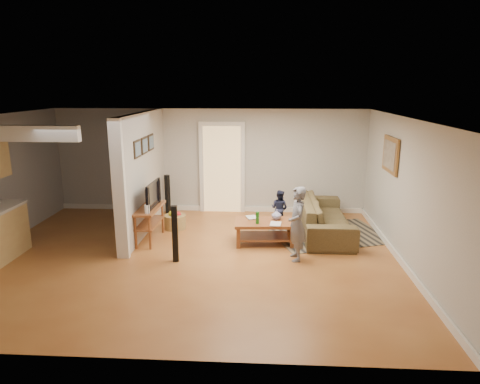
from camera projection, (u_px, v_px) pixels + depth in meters
The scene contains 11 objects.
ground at pixel (190, 257), 7.77m from camera, with size 7.50×7.50×0.00m, color brown.
room_shell at pixel (135, 173), 7.89m from camera, with size 7.54×6.02×2.52m.
area_rug at pixel (329, 234), 8.92m from camera, with size 2.27×1.66×0.01m, color black.
sofa at pixel (324, 233), 9.05m from camera, with size 2.45×0.96×0.72m, color #433321.
coffee_table at pixel (265, 226), 8.37m from camera, with size 1.20×0.74×0.69m.
tv_console at pixel (149, 210), 8.45m from camera, with size 0.44×1.11×0.95m.
speaker_left at pixel (175, 234), 7.47m from camera, with size 0.10×0.10×1.02m, color black.
speaker_right at pixel (168, 194), 10.28m from camera, with size 0.10×0.10×0.96m, color black.
toy_basket at pixel (175, 221), 9.27m from camera, with size 0.46×0.46×0.41m.
child at pixel (296, 259), 7.66m from camera, with size 0.49×0.32×1.33m, color slate.
toddler at pixel (279, 226), 9.45m from camera, with size 0.40×0.31×0.83m, color #1D213D.
Camera 1 is at (1.32, -7.19, 3.03)m, focal length 32.00 mm.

